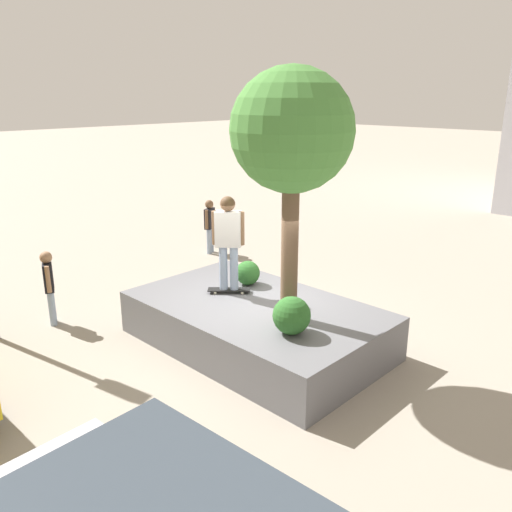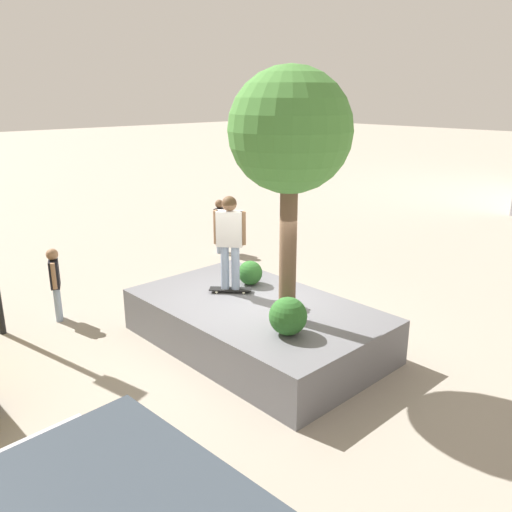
% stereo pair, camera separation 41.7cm
% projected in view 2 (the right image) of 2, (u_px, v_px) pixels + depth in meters
% --- Properties ---
extents(ground_plane, '(120.00, 120.00, 0.00)m').
position_uv_depth(ground_plane, '(256.00, 341.00, 9.79)').
color(ground_plane, '#9E9384').
extents(planter_ledge, '(4.55, 2.76, 0.81)m').
position_uv_depth(planter_ledge, '(256.00, 324.00, 9.53)').
color(planter_ledge, slate).
rests_on(planter_ledge, ground).
extents(plaza_tree, '(1.91, 1.91, 4.03)m').
position_uv_depth(plaza_tree, '(290.00, 134.00, 7.91)').
color(plaza_tree, brown).
rests_on(plaza_tree, planter_ledge).
extents(boxwood_shrub, '(0.48, 0.48, 0.48)m').
position_uv_depth(boxwood_shrub, '(250.00, 273.00, 10.30)').
color(boxwood_shrub, '#2D6628').
rests_on(boxwood_shrub, planter_ledge).
extents(hedge_clump, '(0.60, 0.60, 0.60)m').
position_uv_depth(hedge_clump, '(288.00, 316.00, 8.15)').
color(hedge_clump, '#2D6628').
rests_on(hedge_clump, planter_ledge).
extents(skateboard, '(0.73, 0.70, 0.07)m').
position_uv_depth(skateboard, '(231.00, 289.00, 9.94)').
color(skateboard, black).
rests_on(skateboard, planter_ledge).
extents(skateboarder, '(0.50, 0.46, 1.78)m').
position_uv_depth(skateboarder, '(230.00, 236.00, 9.63)').
color(skateboarder, '#8C9EB7').
rests_on(skateboarder, skateboard).
extents(bystander_watching, '(0.47, 0.33, 1.51)m').
position_uv_depth(bystander_watching, '(55.00, 279.00, 10.45)').
color(bystander_watching, '#8C9EB7').
rests_on(bystander_watching, ground).
extents(passerby_with_bag, '(0.34, 0.48, 1.54)m').
position_uv_depth(passerby_with_bag, '(220.00, 222.00, 14.96)').
color(passerby_with_bag, '#8C9EB7').
rests_on(passerby_with_bag, ground).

